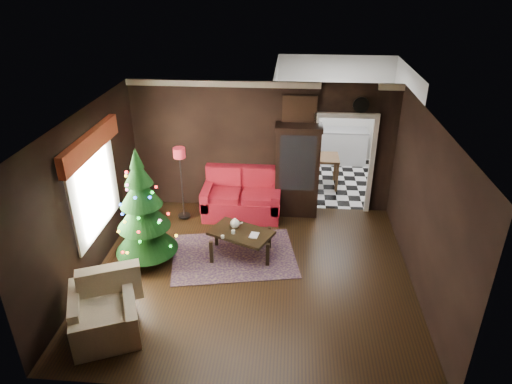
# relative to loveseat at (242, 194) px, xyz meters

# --- Properties ---
(floor) EXTENTS (5.50, 5.50, 0.00)m
(floor) POSITION_rel_loveseat_xyz_m (0.40, -2.05, -0.50)
(floor) COLOR black
(floor) RESTS_ON ground
(ceiling) EXTENTS (5.50, 5.50, 0.00)m
(ceiling) POSITION_rel_loveseat_xyz_m (0.40, -2.05, 2.30)
(ceiling) COLOR white
(ceiling) RESTS_ON ground
(wall_back) EXTENTS (5.50, 0.00, 5.50)m
(wall_back) POSITION_rel_loveseat_xyz_m (0.40, 0.45, 0.90)
(wall_back) COLOR black
(wall_back) RESTS_ON ground
(wall_front) EXTENTS (5.50, 0.00, 5.50)m
(wall_front) POSITION_rel_loveseat_xyz_m (0.40, -4.55, 0.90)
(wall_front) COLOR black
(wall_front) RESTS_ON ground
(wall_left) EXTENTS (0.00, 5.50, 5.50)m
(wall_left) POSITION_rel_loveseat_xyz_m (-2.35, -2.05, 0.90)
(wall_left) COLOR black
(wall_left) RESTS_ON ground
(wall_right) EXTENTS (0.00, 5.50, 5.50)m
(wall_right) POSITION_rel_loveseat_xyz_m (3.15, -2.05, 0.90)
(wall_right) COLOR black
(wall_right) RESTS_ON ground
(doorway) EXTENTS (1.10, 0.10, 2.10)m
(doorway) POSITION_rel_loveseat_xyz_m (2.10, 0.45, 0.55)
(doorway) COLOR #EFE4CD
(doorway) RESTS_ON ground
(left_window) EXTENTS (0.05, 1.60, 1.40)m
(left_window) POSITION_rel_loveseat_xyz_m (-2.31, -1.85, 0.95)
(left_window) COLOR white
(left_window) RESTS_ON wall_left
(valance) EXTENTS (0.12, 2.10, 0.35)m
(valance) POSITION_rel_loveseat_xyz_m (-2.23, -1.85, 1.77)
(valance) COLOR maroon
(valance) RESTS_ON wall_left
(kitchen_floor) EXTENTS (3.00, 3.00, 0.00)m
(kitchen_floor) POSITION_rel_loveseat_xyz_m (2.10, 1.95, -0.50)
(kitchen_floor) COLOR white
(kitchen_floor) RESTS_ON ground
(kitchen_window) EXTENTS (0.70, 0.06, 0.70)m
(kitchen_window) POSITION_rel_loveseat_xyz_m (2.10, 3.40, 1.20)
(kitchen_window) COLOR white
(kitchen_window) RESTS_ON ground
(rug) EXTENTS (2.51, 2.02, 0.01)m
(rug) POSITION_rel_loveseat_xyz_m (0.02, -1.53, -0.49)
(rug) COLOR #3E2632
(rug) RESTS_ON ground
(loveseat) EXTENTS (1.70, 0.90, 1.00)m
(loveseat) POSITION_rel_loveseat_xyz_m (0.00, 0.00, 0.00)
(loveseat) COLOR maroon
(loveseat) RESTS_ON ground
(curio_cabinet) EXTENTS (0.90, 0.45, 1.90)m
(curio_cabinet) POSITION_rel_loveseat_xyz_m (1.15, 0.22, 0.45)
(curio_cabinet) COLOR black
(curio_cabinet) RESTS_ON ground
(floor_lamp) EXTENTS (0.33, 0.33, 1.55)m
(floor_lamp) POSITION_rel_loveseat_xyz_m (-1.21, -0.24, 0.33)
(floor_lamp) COLOR black
(floor_lamp) RESTS_ON ground
(christmas_tree) EXTENTS (1.43, 1.43, 2.12)m
(christmas_tree) POSITION_rel_loveseat_xyz_m (-1.54, -1.77, 0.55)
(christmas_tree) COLOR black
(christmas_tree) RESTS_ON ground
(armchair) EXTENTS (1.25, 1.25, 0.98)m
(armchair) POSITION_rel_loveseat_xyz_m (-1.57, -3.70, -0.04)
(armchair) COLOR #C4B097
(armchair) RESTS_ON ground
(coffee_table) EXTENTS (1.28, 1.06, 0.50)m
(coffee_table) POSITION_rel_loveseat_xyz_m (0.15, -1.50, -0.24)
(coffee_table) COLOR black
(coffee_table) RESTS_ON rug
(teapot) EXTENTS (0.23, 0.23, 0.19)m
(teapot) POSITION_rel_loveseat_xyz_m (0.03, -1.38, 0.10)
(teapot) COLOR white
(teapot) RESTS_ON coffee_table
(cup_a) EXTENTS (0.07, 0.07, 0.06)m
(cup_a) POSITION_rel_loveseat_xyz_m (0.02, -1.57, 0.04)
(cup_a) COLOR white
(cup_a) RESTS_ON coffee_table
(cup_b) EXTENTS (0.07, 0.07, 0.05)m
(cup_b) POSITION_rel_loveseat_xyz_m (-0.15, -1.74, 0.03)
(cup_b) COLOR white
(cup_b) RESTS_ON coffee_table
(book) EXTENTS (0.15, 0.04, 0.21)m
(book) POSITION_rel_loveseat_xyz_m (0.33, -1.60, 0.11)
(book) COLOR gray
(book) RESTS_ON coffee_table
(wall_clock) EXTENTS (0.32, 0.32, 0.06)m
(wall_clock) POSITION_rel_loveseat_xyz_m (2.35, 0.40, 1.88)
(wall_clock) COLOR silver
(wall_clock) RESTS_ON wall_back
(painting) EXTENTS (0.62, 0.05, 0.52)m
(painting) POSITION_rel_loveseat_xyz_m (1.15, 0.41, 1.75)
(painting) COLOR #A47141
(painting) RESTS_ON wall_back
(kitchen_counter) EXTENTS (1.80, 0.60, 0.90)m
(kitchen_counter) POSITION_rel_loveseat_xyz_m (2.10, 3.15, -0.05)
(kitchen_counter) COLOR silver
(kitchen_counter) RESTS_ON ground
(kitchen_table) EXTENTS (0.70, 0.70, 0.75)m
(kitchen_table) POSITION_rel_loveseat_xyz_m (1.80, 1.65, -0.12)
(kitchen_table) COLOR brown
(kitchen_table) RESTS_ON ground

